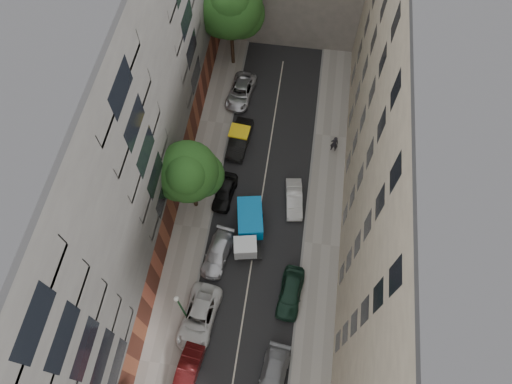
% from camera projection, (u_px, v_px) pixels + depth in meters
% --- Properties ---
extents(ground, '(120.00, 120.00, 0.00)m').
position_uv_depth(ground, '(256.00, 236.00, 38.18)').
color(ground, '#4C4C49').
rests_on(ground, ground).
extents(road_surface, '(8.00, 44.00, 0.02)m').
position_uv_depth(road_surface, '(256.00, 236.00, 38.17)').
color(road_surface, black).
rests_on(road_surface, ground).
extents(sidewalk_left, '(3.00, 44.00, 0.15)m').
position_uv_depth(sidewalk_left, '(191.00, 227.00, 38.49)').
color(sidewalk_left, gray).
rests_on(sidewalk_left, ground).
extents(sidewalk_right, '(3.00, 44.00, 0.15)m').
position_uv_depth(sidewalk_right, '(321.00, 244.00, 37.74)').
color(sidewalk_right, gray).
rests_on(sidewalk_right, ground).
extents(building_left, '(8.00, 44.00, 20.00)m').
position_uv_depth(building_left, '(91.00, 156.00, 30.10)').
color(building_left, '#4D4A48').
rests_on(building_left, ground).
extents(building_right, '(8.00, 44.00, 20.00)m').
position_uv_depth(building_right, '(429.00, 198.00, 28.61)').
color(building_right, '#BEAE93').
rests_on(building_right, ground).
extents(tarp_truck, '(2.79, 5.20, 2.26)m').
position_uv_depth(tarp_truck, '(249.00, 227.00, 37.20)').
color(tarp_truck, black).
rests_on(tarp_truck, ground).
extents(car_left_1, '(1.94, 4.29, 1.36)m').
position_uv_depth(car_left_1, '(187.00, 373.00, 32.50)').
color(car_left_1, '#4A0E0F').
rests_on(car_left_1, ground).
extents(car_left_2, '(2.94, 5.44, 1.45)m').
position_uv_depth(car_left_2, '(199.00, 317.00, 34.30)').
color(car_left_2, silver).
rests_on(car_left_2, ground).
extents(car_left_3, '(2.45, 4.62, 1.28)m').
position_uv_depth(car_left_3, '(218.00, 253.00, 36.79)').
color(car_left_3, silver).
rests_on(car_left_3, ground).
extents(car_left_4, '(1.97, 3.99, 1.31)m').
position_uv_depth(car_left_4, '(225.00, 192.00, 39.40)').
color(car_left_4, black).
rests_on(car_left_4, ground).
extents(car_left_5, '(1.98, 4.69, 1.50)m').
position_uv_depth(car_left_5, '(240.00, 139.00, 41.89)').
color(car_left_5, black).
rests_on(car_left_5, ground).
extents(car_left_6, '(2.78, 5.08, 1.35)m').
position_uv_depth(car_left_6, '(241.00, 92.00, 44.62)').
color(car_left_6, '#BDBCC1').
rests_on(car_left_6, ground).
extents(car_right_1, '(2.38, 4.75, 1.32)m').
position_uv_depth(car_right_1, '(273.00, 377.00, 32.39)').
color(car_right_1, gray).
rests_on(car_right_1, ground).
extents(car_right_2, '(2.09, 4.46, 1.48)m').
position_uv_depth(car_right_2, '(290.00, 293.00, 35.16)').
color(car_right_2, '#152F22').
rests_on(car_right_2, ground).
extents(car_right_3, '(1.87, 4.00, 1.27)m').
position_uv_depth(car_right_3, '(294.00, 199.00, 39.11)').
color(car_right_3, silver).
rests_on(car_right_3, ground).
extents(tree_mid, '(5.11, 4.81, 8.10)m').
position_uv_depth(tree_mid, '(189.00, 174.00, 34.60)').
color(tree_mid, '#382619').
rests_on(tree_mid, sidewalk_left).
extents(tree_far, '(6.14, 5.99, 10.27)m').
position_uv_depth(tree_far, '(231.00, 8.00, 41.04)').
color(tree_far, '#382619').
rests_on(tree_far, sidewalk_left).
extents(lamp_post, '(0.36, 0.36, 5.67)m').
position_uv_depth(lamp_post, '(181.00, 306.00, 31.72)').
color(lamp_post, '#175124').
rests_on(lamp_post, sidewalk_left).
extents(pedestrian, '(0.73, 0.50, 1.93)m').
position_uv_depth(pedestrian, '(334.00, 144.00, 41.21)').
color(pedestrian, black).
rests_on(pedestrian, sidewalk_right).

